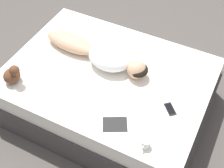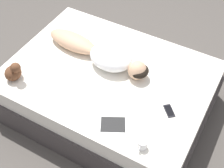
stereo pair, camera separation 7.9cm
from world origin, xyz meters
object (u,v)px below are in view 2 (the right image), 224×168
object	(u,v)px
person	(102,54)
cell_phone	(169,111)
open_magazine	(113,114)
coffee_mug	(142,144)

from	to	relation	value
person	cell_phone	size ratio (longest dim) A/B	8.04
open_magazine	coffee_mug	xyz separation A→B (m)	(0.18, 0.37, 0.04)
coffee_mug	cell_phone	xyz separation A→B (m)	(-0.46, 0.06, -0.04)
person	cell_phone	distance (m)	0.92
open_magazine	cell_phone	bearing A→B (deg)	95.09
open_magazine	cell_phone	world-z (taller)	same
person	open_magazine	world-z (taller)	person
coffee_mug	cell_phone	world-z (taller)	coffee_mug
open_magazine	cell_phone	xyz separation A→B (m)	(-0.28, 0.43, 0.00)
person	coffee_mug	xyz separation A→B (m)	(0.74, 0.82, -0.05)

